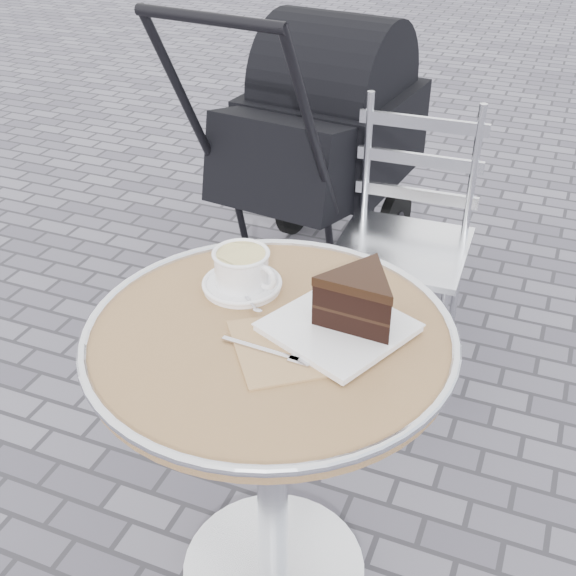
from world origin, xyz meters
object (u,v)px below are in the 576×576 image
at_px(cappuccino_set, 242,272).
at_px(baby_stroller, 318,153).
at_px(cafe_table, 271,397).
at_px(cake_plate_set, 353,306).
at_px(bistro_chair, 411,210).

relative_size(cappuccino_set, baby_stroller, 0.15).
distance_m(cafe_table, cake_plate_set, 0.27).
bearing_deg(cake_plate_set, baby_stroller, 135.92).
distance_m(cake_plate_set, bistro_chair, 0.97).
distance_m(cake_plate_set, baby_stroller, 1.45).
xyz_separation_m(cafe_table, baby_stroller, (-0.40, 1.38, -0.06)).
bearing_deg(cake_plate_set, bistro_chair, 119.40).
bearing_deg(cake_plate_set, cafe_table, -133.10).
bearing_deg(cafe_table, cake_plate_set, 23.58).
relative_size(cappuccino_set, cake_plate_set, 0.47).
bearing_deg(cappuccino_set, bistro_chair, 93.54).
height_order(cappuccino_set, cake_plate_set, cake_plate_set).
bearing_deg(cake_plate_set, cappuccino_set, -169.84).
relative_size(cappuccino_set, bistro_chair, 0.20).
xyz_separation_m(cappuccino_set, baby_stroller, (-0.29, 1.25, -0.26)).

